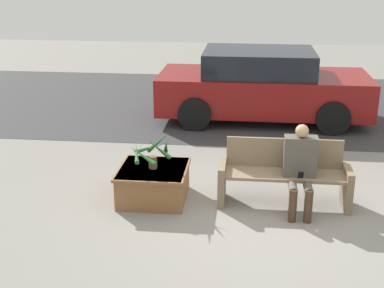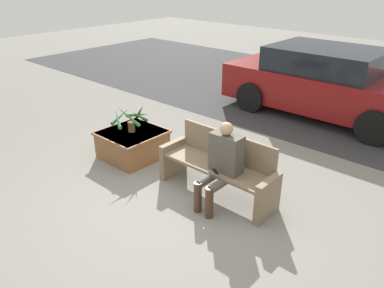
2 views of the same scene
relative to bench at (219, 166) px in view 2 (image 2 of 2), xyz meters
name	(u,v)px [view 2 (image 2 of 2)]	position (x,y,z in m)	size (l,w,h in m)	color
ground_plane	(174,204)	(-0.25, -0.64, -0.41)	(30.00, 30.00, 0.00)	gray
road_surface	(343,100)	(-0.25, 5.18, -0.41)	(20.00, 6.00, 0.01)	#38383A
bench	(219,166)	(0.00, 0.00, 0.00)	(1.74, 0.51, 0.86)	#7A664C
person_seated	(222,161)	(0.19, -0.19, 0.22)	(0.43, 0.61, 1.15)	#4C473D
planter_box	(133,143)	(-1.76, -0.07, -0.17)	(0.93, 0.95, 0.45)	brown
potted_plant	(131,118)	(-1.76, -0.06, 0.28)	(0.57, 0.63, 0.50)	brown
parked_car	(326,82)	(-0.25, 3.98, 0.29)	(4.18, 1.98, 1.42)	maroon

